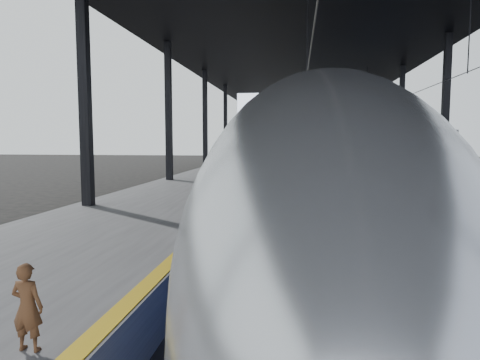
# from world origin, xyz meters

# --- Properties ---
(ground) EXTENTS (160.00, 160.00, 0.00)m
(ground) POSITION_xyz_m (0.00, 0.00, 0.00)
(ground) COLOR black
(ground) RESTS_ON ground
(platform) EXTENTS (6.00, 80.00, 1.00)m
(platform) POSITION_xyz_m (-3.50, 20.00, 0.50)
(platform) COLOR #4C4C4F
(platform) RESTS_ON ground
(yellow_strip) EXTENTS (0.30, 80.00, 0.01)m
(yellow_strip) POSITION_xyz_m (-0.70, 20.00, 1.00)
(yellow_strip) COLOR gold
(yellow_strip) RESTS_ON platform
(rails) EXTENTS (6.52, 80.00, 0.16)m
(rails) POSITION_xyz_m (4.50, 20.00, 0.08)
(rails) COLOR slate
(rails) RESTS_ON ground
(canopy) EXTENTS (18.00, 75.00, 9.47)m
(canopy) POSITION_xyz_m (1.90, 20.00, 9.12)
(canopy) COLOR black
(canopy) RESTS_ON ground
(tgv_train) EXTENTS (2.97, 65.20, 4.26)m
(tgv_train) POSITION_xyz_m (2.00, 23.17, 1.99)
(tgv_train) COLOR silver
(tgv_train) RESTS_ON ground
(second_train) EXTENTS (2.75, 56.05, 3.79)m
(second_train) POSITION_xyz_m (7.00, 36.72, 1.92)
(second_train) COLOR navy
(second_train) RESTS_ON ground
(child) EXTENTS (0.37, 0.25, 1.01)m
(child) POSITION_xyz_m (-1.27, -5.25, 1.51)
(child) COLOR #4D2E19
(child) RESTS_ON platform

